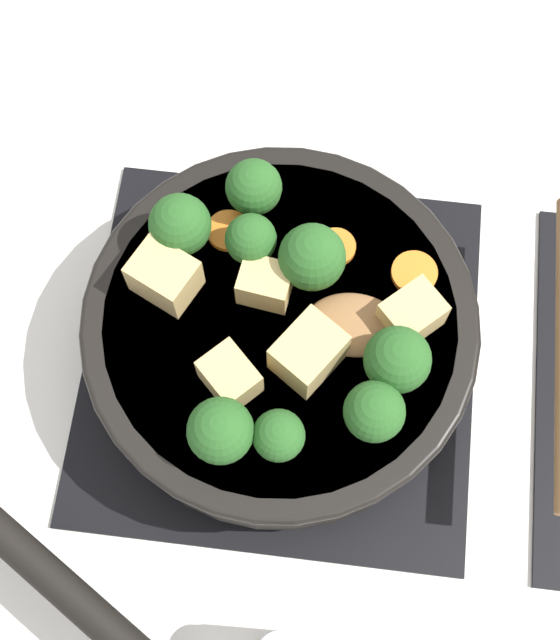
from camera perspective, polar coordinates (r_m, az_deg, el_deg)
ground_plane at (r=0.72m, az=0.00°, el=-2.39°), size 2.40×2.40×0.00m
front_burner_grate at (r=0.71m, az=0.00°, el=-2.09°), size 0.31×0.31×0.03m
skillet_pan at (r=0.66m, az=-0.15°, el=-0.97°), size 0.40×0.35×0.06m
wooden_spoon at (r=0.64m, az=12.27°, el=-1.08°), size 0.23×0.19×0.02m
tofu_cube_center_large at (r=0.61m, az=-3.24°, el=-3.65°), size 0.05×0.05×0.03m
tofu_cube_near_handle at (r=0.61m, az=1.84°, el=-2.10°), size 0.06×0.06×0.04m
tofu_cube_east_chunk at (r=0.63m, az=-7.41°, el=2.81°), size 0.05×0.05×0.03m
tofu_cube_west_chunk at (r=0.63m, az=8.42°, el=0.34°), size 0.05×0.05×0.03m
tofu_cube_back_piece at (r=0.63m, az=-0.96°, el=2.34°), size 0.03×0.04×0.03m
broccoli_floret_near_spoon at (r=0.62m, az=2.07°, el=4.03°), size 0.05×0.05×0.05m
broccoli_floret_center_top at (r=0.64m, az=-6.42°, el=6.07°), size 0.05×0.05×0.05m
broccoli_floret_east_rim at (r=0.63m, az=-1.88°, el=5.17°), size 0.04×0.04×0.04m
broccoli_floret_west_rim at (r=0.59m, az=-0.09°, el=-7.42°), size 0.04×0.04×0.04m
broccoli_floret_north_edge at (r=0.58m, az=-3.83°, el=-7.09°), size 0.04×0.04×0.05m
broccoli_floret_south_cluster at (r=0.59m, az=6.06°, el=-5.86°), size 0.04×0.04×0.05m
broccoli_floret_mid_floret at (r=0.60m, az=7.52°, el=-2.54°), size 0.05×0.05×0.05m
broccoli_floret_small_inner at (r=0.65m, az=-1.69°, el=8.47°), size 0.04×0.04×0.05m
carrot_slice_orange_thin at (r=0.66m, az=3.59°, el=4.68°), size 0.03×0.03×0.01m
carrot_slice_near_center at (r=0.66m, az=-3.32°, el=5.73°), size 0.03×0.03×0.01m
carrot_slice_edge_slice at (r=0.65m, az=8.59°, el=3.00°), size 0.03×0.03×0.01m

